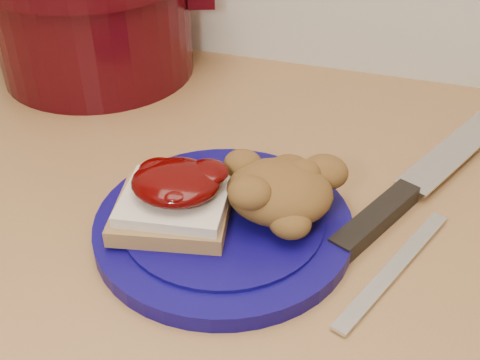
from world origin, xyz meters
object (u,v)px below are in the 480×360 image
(plate, at_px, (223,226))
(butter_knife, at_px, (395,268))
(chef_knife, at_px, (400,198))
(pepper_grinder, at_px, (53,14))
(dutch_oven, at_px, (93,15))

(plate, xyz_separation_m, butter_knife, (0.16, -0.00, -0.00))
(butter_knife, bearing_deg, chef_knife, 25.43)
(pepper_grinder, bearing_deg, plate, -40.20)
(dutch_oven, xyz_separation_m, pepper_grinder, (-0.08, 0.02, -0.02))
(dutch_oven, relative_size, pepper_grinder, 2.84)
(chef_knife, height_order, pepper_grinder, pepper_grinder)
(plate, xyz_separation_m, chef_knife, (0.15, 0.09, 0.00))
(plate, relative_size, chef_knife, 0.77)
(pepper_grinder, bearing_deg, dutch_oven, -16.98)
(chef_knife, distance_m, butter_knife, 0.10)
(butter_knife, xyz_separation_m, pepper_grinder, (-0.52, 0.31, 0.06))
(dutch_oven, bearing_deg, pepper_grinder, 163.02)
(chef_knife, distance_m, pepper_grinder, 0.56)
(plate, bearing_deg, chef_knife, 30.83)
(chef_knife, xyz_separation_m, dutch_oven, (-0.43, 0.19, 0.07))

